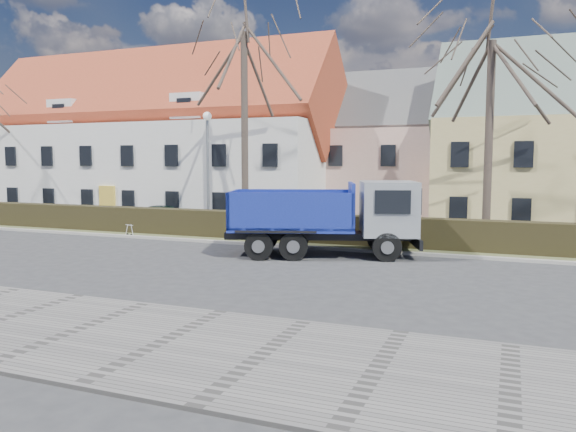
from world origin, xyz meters
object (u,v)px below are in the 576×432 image
at_px(cart_frame, 127,230).
at_px(parked_car_a, 165,215).
at_px(dump_truck, 317,217).
at_px(streetlight, 208,173).

bearing_deg(cart_frame, parked_car_a, 102.08).
bearing_deg(dump_truck, cart_frame, 151.80).
relative_size(streetlight, parked_car_a, 1.72).
relative_size(dump_truck, parked_car_a, 2.11).
xyz_separation_m(dump_truck, parked_car_a, (-11.69, 6.67, -0.92)).
distance_m(streetlight, cart_frame, 4.95).
relative_size(streetlight, cart_frame, 8.27).
distance_m(streetlight, parked_car_a, 5.82).
height_order(cart_frame, parked_car_a, parked_car_a).
bearing_deg(parked_car_a, cart_frame, -152.19).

